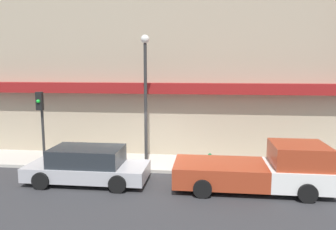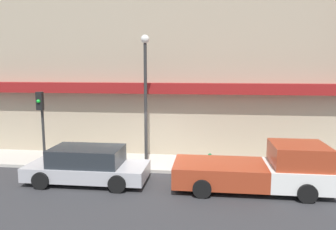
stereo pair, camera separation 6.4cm
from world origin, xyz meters
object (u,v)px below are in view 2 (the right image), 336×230
at_px(pickup_truck, 261,169).
at_px(street_lamp, 145,85).
at_px(parked_car, 87,165).
at_px(fire_hydrant, 210,160).
at_px(traffic_light, 41,114).

distance_m(pickup_truck, street_lamp, 5.89).
bearing_deg(parked_car, fire_hydrant, 26.67).
bearing_deg(pickup_truck, traffic_light, 167.57).
relative_size(fire_hydrant, traffic_light, 0.18).
bearing_deg(street_lamp, traffic_light, -176.08).
xyz_separation_m(pickup_truck, street_lamp, (-4.65, 2.18, 2.90)).
relative_size(pickup_truck, parked_car, 1.20).
distance_m(fire_hydrant, street_lamp, 4.28).
bearing_deg(pickup_truck, parked_car, 178.87).
relative_size(parked_car, fire_hydrant, 7.96).
height_order(fire_hydrant, street_lamp, street_lamp).
xyz_separation_m(parked_car, fire_hydrant, (4.69, 2.19, -0.25)).
distance_m(parked_car, street_lamp, 4.14).
distance_m(pickup_truck, traffic_light, 9.62).
height_order(pickup_truck, parked_car, pickup_truck).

